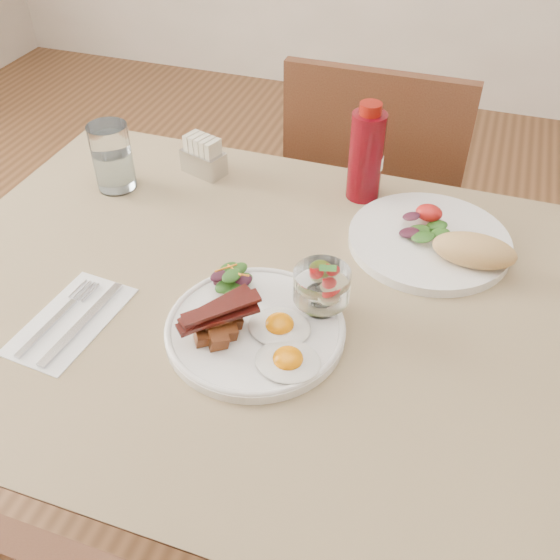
{
  "coord_description": "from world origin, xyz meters",
  "views": [
    {
      "loc": [
        0.21,
        -0.72,
        1.45
      ],
      "look_at": [
        -0.02,
        -0.03,
        0.82
      ],
      "focal_mm": 40.0,
      "sensor_mm": 36.0,
      "label": 1
    }
  ],
  "objects": [
    {
      "name": "table",
      "position": [
        0.0,
        0.0,
        0.66
      ],
      "size": [
        1.33,
        0.88,
        0.75
      ],
      "color": "brown",
      "rests_on": "ground"
    },
    {
      "name": "chair_far",
      "position": [
        0.0,
        0.66,
        0.52
      ],
      "size": [
        0.42,
        0.42,
        0.93
      ],
      "color": "brown",
      "rests_on": "ground"
    },
    {
      "name": "main_plate",
      "position": [
        -0.04,
        -0.09,
        0.76
      ],
      "size": [
        0.28,
        0.28,
        0.02
      ],
      "primitive_type": "cylinder",
      "color": "white",
      "rests_on": "table"
    },
    {
      "name": "fried_eggs",
      "position": [
        0.01,
        -0.12,
        0.78
      ],
      "size": [
        0.16,
        0.18,
        0.03
      ],
      "rotation": [
        0.0,
        0.0,
        -0.44
      ],
      "color": "silver",
      "rests_on": "main_plate"
    },
    {
      "name": "bacon_potato_pile",
      "position": [
        -0.09,
        -0.13,
        0.8
      ],
      "size": [
        0.11,
        0.11,
        0.06
      ],
      "rotation": [
        0.0,
        0.0,
        0.35
      ],
      "color": "brown",
      "rests_on": "main_plate"
    },
    {
      "name": "side_salad",
      "position": [
        -0.11,
        -0.02,
        0.79
      ],
      "size": [
        0.08,
        0.07,
        0.04
      ],
      "rotation": [
        0.0,
        0.0,
        0.36
      ],
      "color": "#174312",
      "rests_on": "main_plate"
    },
    {
      "name": "fruit_cup",
      "position": [
        0.04,
        -0.02,
        0.82
      ],
      "size": [
        0.09,
        0.09,
        0.09
      ],
      "rotation": [
        0.0,
        0.0,
        -0.25
      ],
      "color": "white",
      "rests_on": "main_plate"
    },
    {
      "name": "second_plate",
      "position": [
        0.2,
        0.21,
        0.77
      ],
      "size": [
        0.3,
        0.29,
        0.07
      ],
      "rotation": [
        0.0,
        0.0,
        -0.13
      ],
      "color": "white",
      "rests_on": "table"
    },
    {
      "name": "ketchup_bottle",
      "position": [
        0.02,
        0.35,
        0.85
      ],
      "size": [
        0.07,
        0.07,
        0.2
      ],
      "rotation": [
        0.0,
        0.0,
        -0.03
      ],
      "color": "#58050D",
      "rests_on": "table"
    },
    {
      "name": "hot_sauce_bottle",
      "position": [
        0.04,
        0.35,
        0.82
      ],
      "size": [
        0.05,
        0.05,
        0.13
      ],
      "rotation": [
        0.0,
        0.0,
        -0.41
      ],
      "color": "#58050D",
      "rests_on": "table"
    },
    {
      "name": "sugar_caddy",
      "position": [
        -0.32,
        0.32,
        0.79
      ],
      "size": [
        0.1,
        0.08,
        0.08
      ],
      "rotation": [
        0.0,
        0.0,
        -0.32
      ],
      "color": "silver",
      "rests_on": "table"
    },
    {
      "name": "water_glass",
      "position": [
        -0.46,
        0.21,
        0.81
      ],
      "size": [
        0.08,
        0.08,
        0.14
      ],
      "color": "white",
      "rests_on": "table"
    },
    {
      "name": "napkin_cutlery",
      "position": [
        -0.33,
        -0.16,
        0.75
      ],
      "size": [
        0.13,
        0.22,
        0.01
      ],
      "rotation": [
        0.0,
        0.0,
        -0.08
      ],
      "color": "white",
      "rests_on": "table"
    }
  ]
}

